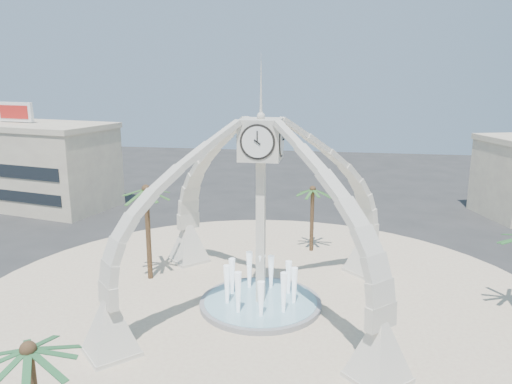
% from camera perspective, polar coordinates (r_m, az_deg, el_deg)
% --- Properties ---
extents(ground, '(140.00, 140.00, 0.00)m').
position_cam_1_polar(ground, '(33.73, 0.52, -12.93)').
color(ground, '#282828').
rests_on(ground, ground).
extents(plaza, '(40.00, 40.00, 0.06)m').
position_cam_1_polar(plaza, '(33.71, 0.52, -12.89)').
color(plaza, beige).
rests_on(plaza, ground).
extents(clock_tower, '(17.94, 17.94, 16.30)m').
position_cam_1_polar(clock_tower, '(31.41, 0.55, -2.24)').
color(clock_tower, beige).
rests_on(clock_tower, ground).
extents(fountain, '(8.00, 8.00, 3.62)m').
position_cam_1_polar(fountain, '(33.60, 0.52, -12.49)').
color(fountain, '#959598').
rests_on(fountain, ground).
extents(building_nw, '(23.75, 13.73, 11.90)m').
position_cam_1_polar(building_nw, '(64.43, -25.29, 2.97)').
color(building_nw, beige).
rests_on(building_nw, ground).
extents(palm_west, '(4.17, 4.17, 7.64)m').
position_cam_1_polar(palm_west, '(36.66, -12.46, 0.15)').
color(palm_west, brown).
rests_on(palm_west, ground).
extents(palm_north, '(4.15, 4.15, 6.17)m').
position_cam_1_polar(palm_north, '(42.26, 6.50, 0.22)').
color(palm_north, brown).
rests_on(palm_north, ground).
extents(palm_south, '(4.45, 4.45, 6.28)m').
position_cam_1_polar(palm_south, '(19.82, -24.58, -16.27)').
color(palm_south, brown).
rests_on(palm_south, ground).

